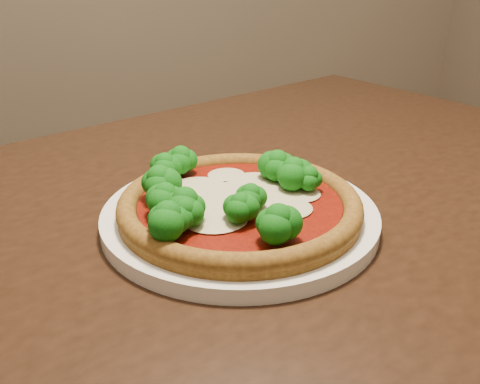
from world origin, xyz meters
name	(u,v)px	position (x,y,z in m)	size (l,w,h in m)	color
dining_table	(252,261)	(0.09, -0.08, 0.66)	(1.50, 1.26, 0.75)	black
plate	(240,216)	(0.06, -0.13, 0.76)	(0.32, 0.32, 0.02)	white
pizza	(234,200)	(0.05, -0.14, 0.79)	(0.28, 0.28, 0.06)	brown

